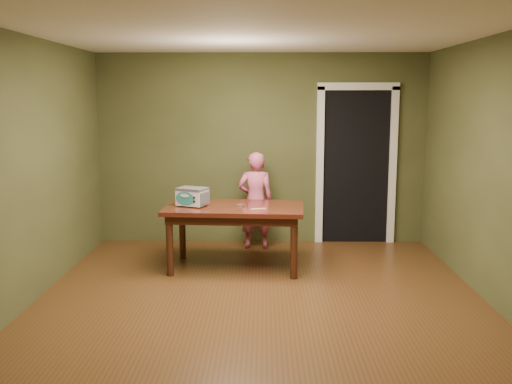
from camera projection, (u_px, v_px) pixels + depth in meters
floor at (260, 304)px, 5.58m from camera, size 5.00×5.00×0.00m
room_shell at (261, 129)px, 5.30m from camera, size 4.52×5.02×2.61m
doorway at (353, 165)px, 8.14m from camera, size 1.10×0.66×2.25m
dining_table at (235, 214)px, 6.67m from camera, size 1.65×1.00×0.75m
toy_oven at (192, 196)px, 6.63m from camera, size 0.40×0.35×0.22m
baking_pan at (240, 205)px, 6.63m from camera, size 0.10×0.10×0.02m
spatula at (258, 209)px, 6.46m from camera, size 0.18×0.08×0.01m
child at (256, 200)px, 7.57m from camera, size 0.48×0.32×1.30m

